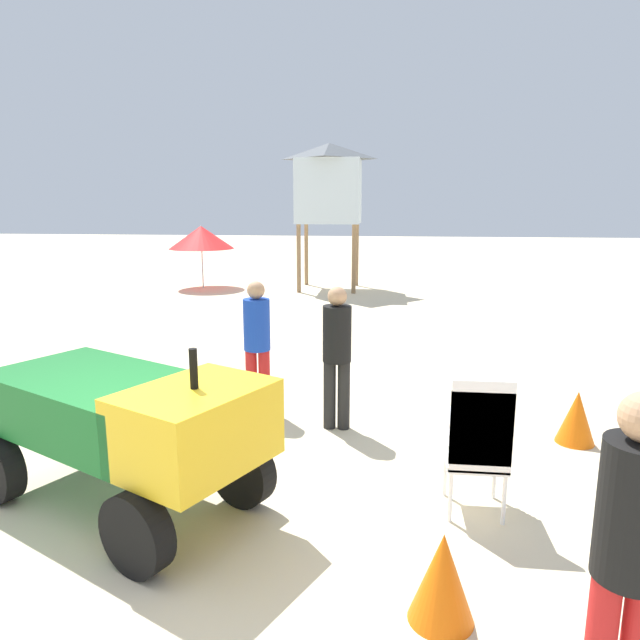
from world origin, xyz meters
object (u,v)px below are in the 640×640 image
at_px(utility_cart, 126,419).
at_px(stacked_plastic_chairs, 478,436).
at_px(lifeguard_near_center, 337,349).
at_px(beach_umbrella_left, 201,237).
at_px(traffic_cone_far, 442,577).
at_px(lifeguard_near_left, 257,338).
at_px(lifeguard_near_right, 630,546).
at_px(lifeguard_tower, 329,183).
at_px(traffic_cone_near, 577,417).

relative_size(utility_cart, stacked_plastic_chairs, 2.34).
bearing_deg(lifeguard_near_center, stacked_plastic_chairs, -53.32).
bearing_deg(beach_umbrella_left, traffic_cone_far, -66.46).
distance_m(lifeguard_near_center, traffic_cone_far, 3.17).
bearing_deg(lifeguard_near_left, stacked_plastic_chairs, -43.18).
height_order(lifeguard_near_right, lifeguard_tower, lifeguard_tower).
height_order(lifeguard_tower, beach_umbrella_left, lifeguard_tower).
relative_size(lifeguard_tower, traffic_cone_far, 7.15).
xyz_separation_m(lifeguard_near_center, lifeguard_near_right, (1.65, -3.65, 0.06)).
height_order(stacked_plastic_chairs, lifeguard_near_left, lifeguard_near_left).
relative_size(utility_cart, traffic_cone_far, 4.81).
xyz_separation_m(utility_cart, lifeguard_tower, (0.42, 12.56, 2.28)).
bearing_deg(traffic_cone_far, lifeguard_near_left, 119.28).
bearing_deg(traffic_cone_far, utility_cart, 156.85).
bearing_deg(lifeguard_near_center, traffic_cone_far, -73.12).
bearing_deg(stacked_plastic_chairs, lifeguard_near_right, -79.23).
bearing_deg(lifeguard_near_center, lifeguard_near_right, -65.65).
bearing_deg(traffic_cone_near, lifeguard_near_center, 177.53).
bearing_deg(lifeguard_near_left, traffic_cone_far, -60.72).
bearing_deg(lifeguard_tower, stacked_plastic_chairs, -78.87).
bearing_deg(lifeguard_near_center, lifeguard_near_left, 157.19).
xyz_separation_m(stacked_plastic_chairs, traffic_cone_near, (1.29, 1.61, -0.41)).
xyz_separation_m(beach_umbrella_left, traffic_cone_near, (7.51, -10.54, -1.22)).
bearing_deg(beach_umbrella_left, lifeguard_near_center, -64.67).
bearing_deg(stacked_plastic_chairs, lifeguard_near_center, 126.68).
height_order(beach_umbrella_left, traffic_cone_far, beach_umbrella_left).
relative_size(lifeguard_near_center, traffic_cone_near, 2.84).
distance_m(lifeguard_near_left, lifeguard_tower, 10.44).
distance_m(utility_cart, lifeguard_tower, 12.77).
xyz_separation_m(lifeguard_near_center, beach_umbrella_left, (-4.94, 10.43, 0.58)).
relative_size(lifeguard_near_left, traffic_cone_far, 2.77).
height_order(stacked_plastic_chairs, lifeguard_near_center, lifeguard_near_center).
relative_size(utility_cart, lifeguard_near_right, 1.62).
distance_m(stacked_plastic_chairs, lifeguard_near_center, 2.16).
height_order(stacked_plastic_chairs, traffic_cone_far, stacked_plastic_chairs).
distance_m(stacked_plastic_chairs, traffic_cone_far, 1.37).
distance_m(lifeguard_near_right, traffic_cone_far, 1.23).
xyz_separation_m(lifeguard_tower, traffic_cone_far, (2.05, -13.62, -2.77)).
relative_size(lifeguard_near_left, lifeguard_tower, 0.39).
xyz_separation_m(lifeguard_tower, beach_umbrella_left, (-3.79, -0.21, -1.55)).
relative_size(traffic_cone_near, traffic_cone_far, 0.98).
bearing_deg(stacked_plastic_chairs, utility_cart, -176.12).
height_order(lifeguard_near_left, traffic_cone_near, lifeguard_near_left).
bearing_deg(utility_cart, lifeguard_near_center, 50.69).
distance_m(lifeguard_near_center, lifeguard_tower, 10.91).
distance_m(lifeguard_near_right, traffic_cone_near, 3.72).
bearing_deg(utility_cart, stacked_plastic_chairs, 3.88).
distance_m(stacked_plastic_chairs, lifeguard_tower, 12.82).
bearing_deg(traffic_cone_near, lifeguard_near_right, -104.69).
bearing_deg(beach_umbrella_left, utility_cart, -74.75).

